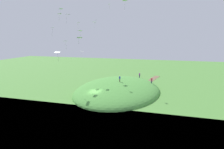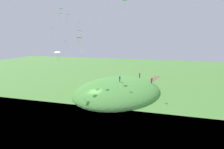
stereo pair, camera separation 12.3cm
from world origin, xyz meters
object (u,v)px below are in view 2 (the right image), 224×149
person_near_shore (120,78)px  kite_3 (78,23)px  kite_10 (65,42)px  kite_0 (60,14)px  kite_1 (80,31)px  kite_8 (94,22)px  kite_5 (52,29)px  kite_12 (79,38)px  kite_2 (82,52)px  kite_11 (57,53)px  kite_4 (68,15)px  kite_7 (61,9)px  kite_13 (125,1)px  person_with_child (152,80)px  kite_6 (95,20)px  person_on_hilltop (140,75)px  kite_9 (109,4)px

person_near_shore → kite_3: size_ratio=0.93×
kite_10 → kite_0: bearing=143.4°
kite_1 → kite_8: size_ratio=1.47×
kite_5 → kite_12: 8.71m
person_near_shore → kite_2: (-1.77, 9.25, 6.51)m
kite_0 → kite_2: (4.27, -3.19, -8.59)m
kite_0 → kite_1: size_ratio=0.78×
kite_0 → kite_11: bearing=-168.1°
person_near_shore → kite_3: 18.80m
kite_4 → kite_7: (12.72, 8.83, 3.09)m
kite_2 → kite_13: size_ratio=0.62×
person_near_shore → person_with_child: 9.09m
kite_0 → kite_4: size_ratio=0.99×
kite_10 → kite_5: bearing=92.5°
kite_7 → kite_10: size_ratio=0.67×
kite_2 → kite_6: size_ratio=1.22×
kite_5 → kite_11: kite_5 is taller
kite_3 → kite_7: size_ratio=1.19×
kite_7 → kite_12: 16.54m
person_on_hilltop → kite_9: (-2.33, 8.70, 20.04)m
person_near_shore → kite_0: (-6.04, 12.44, 15.10)m
person_on_hilltop → kite_11: (-19.81, 15.28, 7.72)m
kite_8 → kite_1: bearing=-173.3°
kite_5 → kite_7: bearing=14.9°
kite_0 → kite_8: (13.32, -3.13, -0.91)m
kite_1 → kite_13: size_ratio=0.99×
kite_2 → kite_8: (9.05, 0.05, 7.68)m
kite_7 → kite_5: bearing=-165.1°
kite_4 → kite_11: kite_4 is taller
kite_1 → kite_6: 10.20m
kite_2 → kite_1: bearing=-158.5°
kite_2 → kite_3: kite_3 is taller
person_on_hilltop → kite_8: kite_8 is taller
person_with_child → kite_7: kite_7 is taller
kite_0 → kite_12: (-1.89, -5.57, -5.20)m
kite_6 → kite_7: size_ratio=0.79×
kite_1 → kite_4: 5.55m
person_near_shore → kite_5: (-5.32, 14.94, 11.92)m
kite_4 → kite_12: kite_4 is taller
kite_4 → kite_8: kite_4 is taller
kite_10 → kite_11: 4.24m
kite_9 → kite_13: bearing=-148.9°
kite_6 → kite_13: size_ratio=0.51×
kite_11 → kite_13: kite_13 is taller
kite_10 → person_with_child: bearing=-61.9°
person_near_shore → kite_13: kite_13 is taller
kite_0 → kite_9: (14.80, -7.14, 3.93)m
person_near_shore → kite_13: 18.09m
kite_13 → kite_1: bearing=105.0°
kite_2 → kite_8: 11.87m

